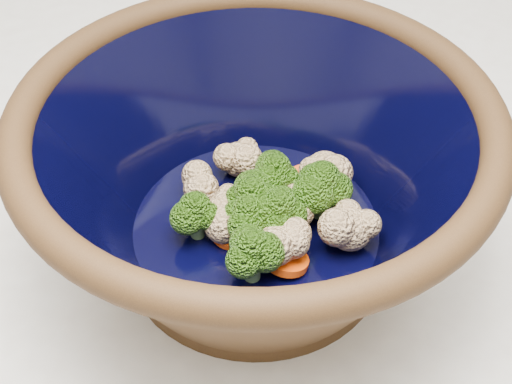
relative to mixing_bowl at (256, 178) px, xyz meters
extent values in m
cylinder|color=black|center=(0.00, 0.00, -0.08)|extent=(0.20, 0.20, 0.01)
torus|color=black|center=(0.00, 0.00, 0.05)|extent=(0.34, 0.34, 0.02)
cylinder|color=black|center=(0.00, 0.00, -0.05)|extent=(0.19, 0.19, 0.00)
cylinder|color=#608442|center=(0.00, 0.00, -0.04)|extent=(0.01, 0.01, 0.02)
ellipsoid|color=#447716|center=(0.00, 0.00, -0.02)|extent=(0.04, 0.04, 0.03)
cylinder|color=#608442|center=(0.05, 0.02, -0.04)|extent=(0.01, 0.01, 0.02)
ellipsoid|color=#447716|center=(0.05, 0.02, -0.01)|extent=(0.04, 0.04, 0.04)
cylinder|color=#608442|center=(-0.04, -0.02, -0.04)|extent=(0.01, 0.01, 0.02)
ellipsoid|color=#447716|center=(-0.04, -0.02, -0.02)|extent=(0.04, 0.04, 0.03)
cylinder|color=#608442|center=(0.00, -0.02, -0.04)|extent=(0.01, 0.01, 0.02)
ellipsoid|color=#447716|center=(0.00, -0.02, -0.02)|extent=(0.04, 0.04, 0.03)
cylinder|color=#608442|center=(0.02, -0.01, -0.04)|extent=(0.01, 0.01, 0.02)
ellipsoid|color=#447716|center=(0.02, -0.01, -0.02)|extent=(0.04, 0.04, 0.03)
cylinder|color=#608442|center=(0.01, -0.05, -0.04)|extent=(0.01, 0.01, 0.02)
ellipsoid|color=#447716|center=(0.01, -0.05, -0.02)|extent=(0.04, 0.04, 0.03)
cylinder|color=#608442|center=(0.01, 0.03, -0.04)|extent=(0.01, 0.01, 0.02)
ellipsoid|color=#447716|center=(0.01, 0.03, -0.02)|extent=(0.04, 0.04, 0.03)
sphere|color=beige|center=(0.01, 0.01, -0.03)|extent=(0.03, 0.03, 0.03)
sphere|color=beige|center=(-0.02, 0.00, -0.03)|extent=(0.03, 0.03, 0.03)
sphere|color=beige|center=(0.03, 0.01, -0.04)|extent=(0.03, 0.03, 0.03)
sphere|color=beige|center=(-0.02, -0.02, -0.03)|extent=(0.03, 0.03, 0.03)
sphere|color=beige|center=(0.05, 0.05, -0.03)|extent=(0.03, 0.03, 0.03)
sphere|color=beige|center=(0.02, -0.03, -0.03)|extent=(0.03, 0.03, 0.03)
sphere|color=beige|center=(0.07, -0.01, -0.03)|extent=(0.03, 0.03, 0.03)
sphere|color=beige|center=(-0.02, 0.06, -0.03)|extent=(0.03, 0.03, 0.03)
sphere|color=beige|center=(-0.05, 0.02, -0.04)|extent=(0.03, 0.03, 0.03)
cylinder|color=red|center=(-0.02, -0.01, -0.04)|extent=(0.03, 0.03, 0.01)
cylinder|color=red|center=(0.00, 0.01, -0.04)|extent=(0.03, 0.03, 0.01)
cylinder|color=red|center=(0.03, -0.04, -0.04)|extent=(0.03, 0.03, 0.01)
cylinder|color=red|center=(0.03, 0.05, -0.04)|extent=(0.03, 0.03, 0.01)
camera|label=1|loc=(0.06, -0.37, 0.35)|focal=50.00mm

